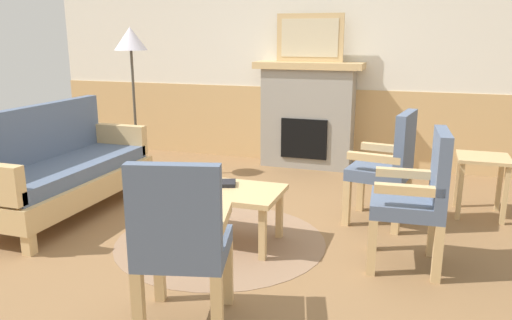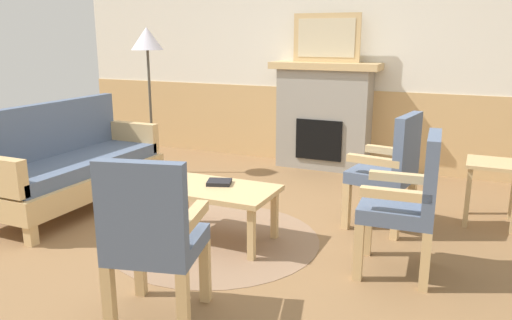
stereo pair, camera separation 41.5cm
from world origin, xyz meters
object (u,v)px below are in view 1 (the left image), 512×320
Objects in this scene: fireplace at (308,114)px; armchair_front_left at (181,238)px; couch at (62,171)px; armchair_by_window_left at (388,163)px; book_on_table at (224,183)px; armchair_near_fireplace at (418,193)px; floor_lamp_by_couch at (131,48)px; coffee_table at (220,195)px; side_table at (482,169)px; framed_picture at (310,38)px.

armchair_front_left is (0.15, -3.70, -0.11)m from fireplace.
armchair_by_window_left is at bearing 13.40° from couch.
book_on_table is 0.19× the size of armchair_near_fireplace.
armchair_by_window_left is at bearing -12.71° from floor_lamp_by_couch.
armchair_near_fireplace is at bearing 1.13° from coffee_table.
fireplace is 1.33× the size of armchair_near_fireplace.
armchair_front_left is at bearing -115.03° from armchair_by_window_left.
fireplace is 2.45m from book_on_table.
side_table is (1.99, 1.20, -0.02)m from book_on_table.
coffee_table is (-0.12, -2.52, -1.17)m from framed_picture.
armchair_by_window_left is 1.00× the size of armchair_front_left.
armchair_near_fireplace is at bearing 45.41° from armchair_front_left.
framed_picture is 3.15m from couch.
couch reaches higher than side_table.
fireplace is 1.35× the size of coffee_table.
floor_lamp_by_couch is (-2.85, 0.64, 0.91)m from armchair_by_window_left.
framed_picture is 2.06m from floor_lamp_by_couch.
floor_lamp_by_couch is at bearing 155.13° from armchair_near_fireplace.
floor_lamp_by_couch is (-1.65, 1.47, 1.06)m from coffee_table.
armchair_near_fireplace is at bearing -61.77° from fireplace.
couch is at bearing 177.63° from armchair_near_fireplace.
couch is at bearing 174.47° from coffee_table.
fireplace is at bearing 122.57° from armchair_by_window_left.
floor_lamp_by_couch reaches higher than armchair_near_fireplace.
couch is 3.07m from armchair_near_fireplace.
side_table is (0.53, 1.26, -0.10)m from armchair_near_fireplace.
floor_lamp_by_couch reaches higher than fireplace.
couch is (-1.73, -2.36, -0.26)m from fireplace.
armchair_near_fireplace is at bearing -112.96° from side_table.
armchair_near_fireplace is (1.46, 0.03, 0.15)m from coffee_table.
fireplace reaches higher than armchair_by_window_left.
book_on_table is 2.37m from floor_lamp_by_couch.
framed_picture is 4.31× the size of book_on_table.
armchair_front_left reaches higher than book_on_table.
book_on_table is 2.33m from side_table.
armchair_front_left is 3.01m from side_table.
armchair_near_fireplace and armchair_front_left have the same top height.
framed_picture is 0.82× the size of armchair_by_window_left.
couch reaches higher than book_on_table.
floor_lamp_by_couch is (-1.77, -1.05, -0.11)m from framed_picture.
armchair_by_window_left is at bearing -57.44° from framed_picture.
armchair_by_window_left is (-0.25, 0.80, 0.00)m from armchair_near_fireplace.
armchair_near_fireplace is (1.34, -2.49, -0.11)m from fireplace.
side_table is 0.33× the size of floor_lamp_by_couch.
side_table is at bearing 17.46° from couch.
book_on_table is (-0.00, 0.08, 0.07)m from coffee_table.
framed_picture is at bearing 118.23° from armchair_near_fireplace.
book_on_table is 1.29m from armchair_front_left.
armchair_near_fireplace is at bearing -72.25° from armchair_by_window_left.
framed_picture is 0.48× the size of floor_lamp_by_couch.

